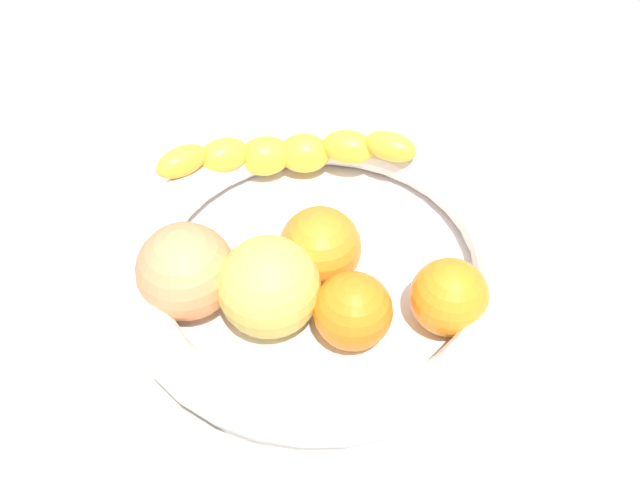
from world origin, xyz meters
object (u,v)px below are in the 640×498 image
at_px(banana_draped_left, 286,153).
at_px(orange_mid_left, 353,311).
at_px(fruit_bowl, 320,268).
at_px(apple_yellow, 269,287).
at_px(orange_front, 320,248).
at_px(orange_mid_right, 449,297).
at_px(peach_blush, 186,271).

xyz_separation_m(banana_draped_left, orange_mid_left, (-0.03, 0.17, -0.00)).
height_order(fruit_bowl, apple_yellow, apple_yellow).
bearing_deg(orange_front, apple_yellow, 42.73).
relative_size(fruit_bowl, orange_mid_left, 5.38).
relative_size(fruit_bowl, banana_draped_left, 1.36).
xyz_separation_m(fruit_bowl, banana_draped_left, (0.02, -0.11, 0.02)).
bearing_deg(orange_front, fruit_bowl, -177.11).
relative_size(orange_mid_right, peach_blush, 0.79).
distance_m(orange_front, apple_yellow, 0.05).
distance_m(fruit_bowl, banana_draped_left, 0.11).
relative_size(banana_draped_left, orange_mid_left, 3.95).
relative_size(banana_draped_left, orange_front, 3.55).
xyz_separation_m(fruit_bowl, peach_blush, (0.10, 0.02, 0.03)).
distance_m(orange_front, orange_mid_right, 0.10).
bearing_deg(fruit_bowl, apple_yellow, 42.49).
xyz_separation_m(orange_front, orange_mid_right, (-0.09, 0.05, -0.00)).
height_order(orange_front, apple_yellow, apple_yellow).
distance_m(orange_mid_left, peach_blush, 0.12).
bearing_deg(banana_draped_left, fruit_bowl, 98.24).
bearing_deg(peach_blush, orange_front, -171.14).
distance_m(fruit_bowl, apple_yellow, 0.06).
relative_size(fruit_bowl, orange_front, 4.84).
bearing_deg(orange_mid_right, fruit_bowl, -32.36).
bearing_deg(orange_mid_left, orange_mid_right, -176.76).
distance_m(fruit_bowl, peach_blush, 0.10).
distance_m(fruit_bowl, orange_mid_left, 0.06).
relative_size(orange_mid_left, peach_blush, 0.79).
distance_m(fruit_bowl, orange_front, 0.02).
distance_m(banana_draped_left, apple_yellow, 0.15).
bearing_deg(orange_mid_right, apple_yellow, -7.84).
height_order(orange_front, peach_blush, peach_blush).
distance_m(fruit_bowl, orange_mid_right, 0.10).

